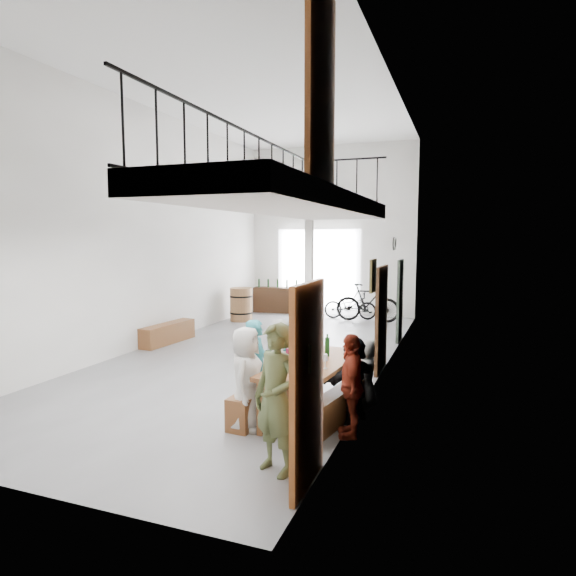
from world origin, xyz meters
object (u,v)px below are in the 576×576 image
at_px(oak_barrel, 241,304).
at_px(bicycle_near, 350,305).
at_px(serving_counter, 278,300).
at_px(bench_inner, 268,396).
at_px(tasting_table, 314,368).
at_px(host_standing, 276,399).
at_px(side_bench, 168,333).

xyz_separation_m(oak_barrel, bicycle_near, (3.04, 1.47, -0.08)).
bearing_deg(serving_counter, bench_inner, -76.21).
height_order(tasting_table, serving_counter, serving_counter).
bearing_deg(host_standing, bicycle_near, 121.52).
xyz_separation_m(oak_barrel, host_standing, (4.48, -8.47, 0.31)).
bearing_deg(bench_inner, tasting_table, 3.51).
bearing_deg(side_bench, oak_barrel, 84.70).
relative_size(tasting_table, bicycle_near, 1.33).
xyz_separation_m(host_standing, bicycle_near, (-1.44, 9.94, -0.39)).
distance_m(side_bench, oak_barrel, 3.44).
distance_m(bench_inner, side_bench, 5.23).
distance_m(oak_barrel, serving_counter, 1.98).
xyz_separation_m(tasting_table, side_bench, (-4.70, 3.37, -0.47)).
relative_size(oak_barrel, host_standing, 0.62).
bearing_deg(oak_barrel, side_bench, -95.30).
distance_m(bench_inner, host_standing, 1.96).
distance_m(tasting_table, serving_counter, 9.57).
bearing_deg(tasting_table, bench_inner, -174.02).
height_order(side_bench, oak_barrel, oak_barrel).
distance_m(tasting_table, host_standing, 1.69).
bearing_deg(bicycle_near, serving_counter, 74.36).
xyz_separation_m(side_bench, host_standing, (4.80, -5.06, 0.58)).
relative_size(side_bench, serving_counter, 1.05).
distance_m(serving_counter, bicycle_near, 2.64).
bearing_deg(bicycle_near, tasting_table, -176.56).
distance_m(tasting_table, bicycle_near, 8.37).
bearing_deg(tasting_table, side_bench, 150.62).
bearing_deg(tasting_table, host_standing, -80.34).
bearing_deg(side_bench, serving_counter, 81.94).
bearing_deg(bench_inner, serving_counter, 114.25).
bearing_deg(bicycle_near, bench_inner, 178.64).
height_order(tasting_table, host_standing, host_standing).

